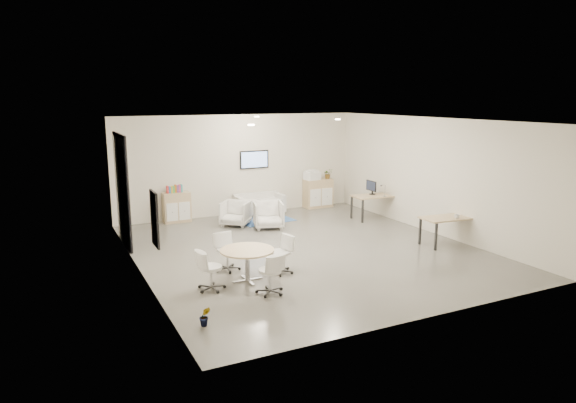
{
  "coord_description": "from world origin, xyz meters",
  "views": [
    {
      "loc": [
        -5.8,
        -10.88,
        3.75
      ],
      "look_at": [
        -0.27,
        0.4,
        1.18
      ],
      "focal_mm": 32.0,
      "sensor_mm": 36.0,
      "label": 1
    }
  ],
  "objects_px": {
    "armchair_left": "(236,212)",
    "desk_rear": "(375,198)",
    "sideboard_right": "(318,193)",
    "desk_front": "(448,220)",
    "loveseat": "(259,205)",
    "round_table": "(247,253)",
    "armchair_right": "(268,214)",
    "sideboard_left": "(177,207)"
  },
  "relations": [
    {
      "from": "armchair_left",
      "to": "desk_rear",
      "type": "relative_size",
      "value": 0.55
    },
    {
      "from": "sideboard_right",
      "to": "desk_front",
      "type": "xyz_separation_m",
      "value": [
        0.77,
        -5.43,
        0.16
      ]
    },
    {
      "from": "sideboard_right",
      "to": "loveseat",
      "type": "height_order",
      "value": "sideboard_right"
    },
    {
      "from": "loveseat",
      "to": "round_table",
      "type": "height_order",
      "value": "loveseat"
    },
    {
      "from": "sideboard_right",
      "to": "armchair_right",
      "type": "bearing_deg",
      "value": -145.33
    },
    {
      "from": "sideboard_right",
      "to": "armchair_right",
      "type": "height_order",
      "value": "sideboard_right"
    },
    {
      "from": "desk_front",
      "to": "round_table",
      "type": "height_order",
      "value": "desk_front"
    },
    {
      "from": "armchair_right",
      "to": "round_table",
      "type": "relative_size",
      "value": 0.76
    },
    {
      "from": "sideboard_left",
      "to": "armchair_left",
      "type": "xyz_separation_m",
      "value": [
        1.46,
        -1.18,
        -0.05
      ]
    },
    {
      "from": "loveseat",
      "to": "desk_rear",
      "type": "relative_size",
      "value": 1.07
    },
    {
      "from": "armchair_left",
      "to": "armchair_right",
      "type": "height_order",
      "value": "armchair_right"
    },
    {
      "from": "sideboard_right",
      "to": "round_table",
      "type": "xyz_separation_m",
      "value": [
        -4.87,
        -5.68,
        0.11
      ]
    },
    {
      "from": "desk_rear",
      "to": "armchair_right",
      "type": "bearing_deg",
      "value": 178.26
    },
    {
      "from": "loveseat",
      "to": "armchair_left",
      "type": "xyz_separation_m",
      "value": [
        -1.17,
        -1.02,
        0.08
      ]
    },
    {
      "from": "loveseat",
      "to": "round_table",
      "type": "distance_m",
      "value": 6.13
    },
    {
      "from": "desk_front",
      "to": "armchair_left",
      "type": "bearing_deg",
      "value": 139.86
    },
    {
      "from": "sideboard_left",
      "to": "armchair_right",
      "type": "bearing_deg",
      "value": -40.58
    },
    {
      "from": "armchair_right",
      "to": "sideboard_left",
      "type": "bearing_deg",
      "value": 155.9
    },
    {
      "from": "sideboard_left",
      "to": "desk_rear",
      "type": "relative_size",
      "value": 0.62
    },
    {
      "from": "sideboard_right",
      "to": "loveseat",
      "type": "bearing_deg",
      "value": -176.58
    },
    {
      "from": "armchair_left",
      "to": "round_table",
      "type": "height_order",
      "value": "armchair_left"
    },
    {
      "from": "armchair_left",
      "to": "sideboard_right",
      "type": "bearing_deg",
      "value": 57.15
    },
    {
      "from": "loveseat",
      "to": "desk_front",
      "type": "relative_size",
      "value": 1.09
    },
    {
      "from": "armchair_left",
      "to": "desk_rear",
      "type": "height_order",
      "value": "armchair_left"
    },
    {
      "from": "sideboard_left",
      "to": "desk_front",
      "type": "distance_m",
      "value": 7.87
    },
    {
      "from": "desk_rear",
      "to": "loveseat",
      "type": "bearing_deg",
      "value": 149.76
    },
    {
      "from": "sideboard_left",
      "to": "desk_front",
      "type": "xyz_separation_m",
      "value": [
        5.67,
        -5.45,
        0.19
      ]
    },
    {
      "from": "armchair_left",
      "to": "desk_front",
      "type": "bearing_deg",
      "value": -6.77
    },
    {
      "from": "armchair_left",
      "to": "desk_rear",
      "type": "bearing_deg",
      "value": 24.2
    },
    {
      "from": "sideboard_right",
      "to": "round_table",
      "type": "bearing_deg",
      "value": -130.59
    },
    {
      "from": "armchair_left",
      "to": "armchair_right",
      "type": "xyz_separation_m",
      "value": [
        0.75,
        -0.71,
        0.02
      ]
    },
    {
      "from": "sideboard_left",
      "to": "desk_front",
      "type": "height_order",
      "value": "sideboard_left"
    },
    {
      "from": "desk_rear",
      "to": "desk_front",
      "type": "bearing_deg",
      "value": -85.67
    },
    {
      "from": "armchair_right",
      "to": "round_table",
      "type": "distance_m",
      "value": 4.4
    },
    {
      "from": "sideboard_left",
      "to": "round_table",
      "type": "bearing_deg",
      "value": -89.64
    },
    {
      "from": "sideboard_right",
      "to": "desk_front",
      "type": "relative_size",
      "value": 0.68
    },
    {
      "from": "armchair_right",
      "to": "desk_rear",
      "type": "height_order",
      "value": "armchair_right"
    },
    {
      "from": "sideboard_left",
      "to": "round_table",
      "type": "height_order",
      "value": "sideboard_left"
    },
    {
      "from": "sideboard_right",
      "to": "loveseat",
      "type": "xyz_separation_m",
      "value": [
        -2.27,
        -0.14,
        -0.17
      ]
    },
    {
      "from": "armchair_left",
      "to": "loveseat",
      "type": "bearing_deg",
      "value": 79.55
    },
    {
      "from": "armchair_left",
      "to": "desk_front",
      "type": "distance_m",
      "value": 6.01
    },
    {
      "from": "sideboard_right",
      "to": "round_table",
      "type": "distance_m",
      "value": 7.48
    }
  ]
}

